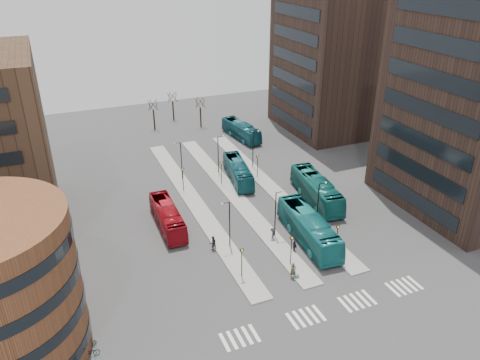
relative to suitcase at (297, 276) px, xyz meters
name	(u,v)px	position (x,y,z in m)	size (l,w,h in m)	color
ground	(337,342)	(-1.10, -9.57, -0.26)	(160.00, 160.00, 0.00)	#313134
island_left	(195,203)	(-5.10, 20.43, -0.18)	(2.50, 45.00, 0.15)	gray
island_mid	(234,195)	(0.90, 20.43, -0.18)	(2.50, 45.00, 0.15)	gray
island_right	(271,188)	(6.90, 20.43, -0.18)	(2.50, 45.00, 0.15)	gray
suitcase	(297,276)	(0.00, 0.00, 0.00)	(0.41, 0.33, 0.51)	navy
red_bus	(167,217)	(-10.17, 15.79, 1.24)	(2.52, 10.75, 3.00)	maroon
teal_bus_a	(309,228)	(4.91, 6.08, 1.52)	(2.99, 12.77, 3.56)	#166E72
teal_bus_b	(238,171)	(3.39, 24.84, 1.25)	(2.53, 10.82, 3.01)	#12505C
teal_bus_c	(316,189)	(11.08, 14.49, 1.51)	(2.96, 12.66, 3.53)	#125D5A
teal_bus_d	(241,130)	(10.88, 41.32, 1.27)	(2.56, 10.96, 3.05)	#12505B
traveller	(293,270)	(-0.33, 0.31, 0.69)	(0.69, 0.45, 1.88)	#46432A
commuter_a	(213,243)	(-6.55, 8.70, 0.65)	(0.88, 0.69, 1.82)	black
commuter_b	(295,246)	(2.18, 4.54, 0.51)	(0.90, 0.37, 1.53)	black
commuter_c	(272,234)	(0.92, 7.86, 0.56)	(1.05, 0.60, 1.62)	black
bicycle_mid	(88,344)	(-22.10, -1.38, 0.19)	(0.42, 1.48, 0.89)	gray
bicycle_far	(90,352)	(-22.10, -2.47, 0.19)	(0.60, 1.71, 0.90)	gray
crosswalk_stripes	(330,309)	(0.65, -5.57, -0.25)	(22.35, 2.40, 0.01)	silver
tower_far	(340,51)	(30.88, 40.43, 14.74)	(20.12, 20.00, 30.00)	#30221B
sign_poles	(251,203)	(0.50, 13.42, 2.15)	(12.45, 22.12, 3.65)	black
lamp_posts	(243,178)	(1.54, 18.43, 3.32)	(14.04, 20.24, 6.12)	black
bare_trees	(176,112)	(1.57, 53.09, 2.47)	(10.97, 8.14, 5.90)	black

